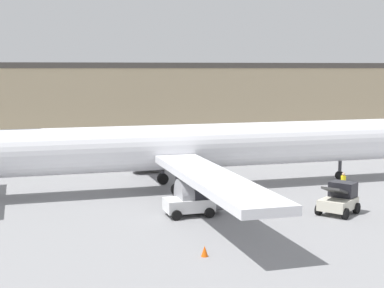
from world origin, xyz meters
name	(u,v)px	position (x,y,z in m)	size (l,w,h in m)	color
ground_plane	(192,188)	(0.00, 0.00, 0.00)	(400.00, 400.00, 0.00)	gray
terminal_building	(219,99)	(12.05, 35.97, 4.99)	(77.43, 12.51, 9.97)	tan
airplane	(178,147)	(-1.11, -0.07, 3.28)	(42.58, 38.01, 12.09)	white
ground_crew_worker	(343,183)	(10.28, -4.91, 0.90)	(0.37, 0.37, 1.69)	#1E2338
baggage_tug	(193,200)	(-1.79, -8.23, 1.02)	(3.16, 2.24, 2.26)	silver
belt_loader_truck	(339,199)	(7.47, -9.85, 0.95)	(3.25, 3.19, 1.98)	beige
safety_cone_near	(205,251)	(-3.07, -16.37, 0.28)	(0.36, 0.36, 0.55)	#EF590F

